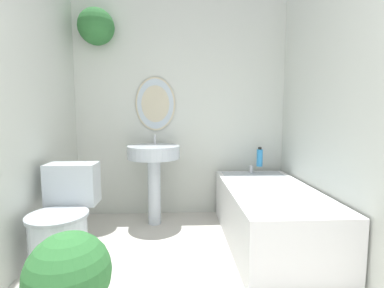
% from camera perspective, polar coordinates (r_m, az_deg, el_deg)
% --- Properties ---
extents(wall_back, '(2.43, 0.37, 2.40)m').
position_cam_1_polar(wall_back, '(3.13, -4.41, 9.31)').
color(wall_back, silver).
rests_on(wall_back, ground_plane).
extents(wall_right, '(0.06, 2.92, 2.40)m').
position_cam_1_polar(wall_right, '(2.11, 32.77, 6.98)').
color(wall_right, silver).
rests_on(wall_right, ground_plane).
extents(toilet, '(0.42, 0.62, 0.74)m').
position_cam_1_polar(toilet, '(2.34, -24.88, -14.71)').
color(toilet, silver).
rests_on(toilet, ground_plane).
extents(pedestal_sink, '(0.53, 0.53, 0.92)m').
position_cam_1_polar(pedestal_sink, '(2.86, -7.82, -3.67)').
color(pedestal_sink, silver).
rests_on(pedestal_sink, ground_plane).
extents(bathtub, '(0.74, 1.48, 0.57)m').
position_cam_1_polar(bathtub, '(2.61, 15.61, -13.64)').
color(bathtub, silver).
rests_on(bathtub, ground_plane).
extents(shampoo_bottle, '(0.06, 0.06, 0.21)m').
position_cam_1_polar(shampoo_bottle, '(3.09, 13.71, -2.70)').
color(shampoo_bottle, '#2D84C6').
rests_on(shampoo_bottle, bathtub).
extents(potted_plant, '(0.42, 0.42, 0.55)m').
position_cam_1_polar(potted_plant, '(1.66, -23.96, -23.78)').
color(potted_plant, '#9E6042').
rests_on(potted_plant, ground_plane).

